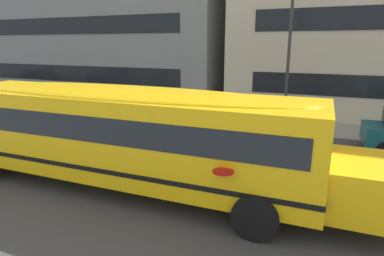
{
  "coord_description": "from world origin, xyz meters",
  "views": [
    {
      "loc": [
        7.17,
        -8.69,
        3.95
      ],
      "look_at": [
        3.77,
        -0.75,
        1.71
      ],
      "focal_mm": 30.49,
      "sensor_mm": 36.0,
      "label": 1
    }
  ],
  "objects": [
    {
      "name": "ground_plane",
      "position": [
        0.0,
        0.0,
        0.0
      ],
      "size": [
        400.0,
        400.0,
        0.0
      ],
      "primitive_type": "plane",
      "color": "#424244"
    },
    {
      "name": "parked_car_red_past_driveway",
      "position": [
        -10.07,
        5.14,
        0.84
      ],
      "size": [
        3.98,
        2.03,
        1.64
      ],
      "rotation": [
        0.0,
        0.0,
        -0.05
      ],
      "color": "maroon",
      "rests_on": "ground_plane"
    },
    {
      "name": "lane_centreline",
      "position": [
        0.0,
        0.0,
        0.0
      ],
      "size": [
        110.0,
        0.16,
        0.01
      ],
      "primitive_type": "cube",
      "color": "silver",
      "rests_on": "ground_plane"
    },
    {
      "name": "street_lamp",
      "position": [
        5.24,
        6.99,
        4.31
      ],
      "size": [
        0.44,
        0.44,
        6.8
      ],
      "color": "#38383D",
      "rests_on": "ground_plane"
    },
    {
      "name": "sidewalk_far",
      "position": [
        0.0,
        7.69,
        0.01
      ],
      "size": [
        120.0,
        3.0,
        0.01
      ],
      "primitive_type": "cube",
      "color": "gray",
      "rests_on": "ground_plane"
    },
    {
      "name": "school_bus",
      "position": [
        2.1,
        -1.5,
        1.69
      ],
      "size": [
        12.74,
        3.02,
        2.84
      ],
      "rotation": [
        0.0,
        0.0,
        0.02
      ],
      "color": "yellow",
      "rests_on": "ground_plane"
    }
  ]
}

